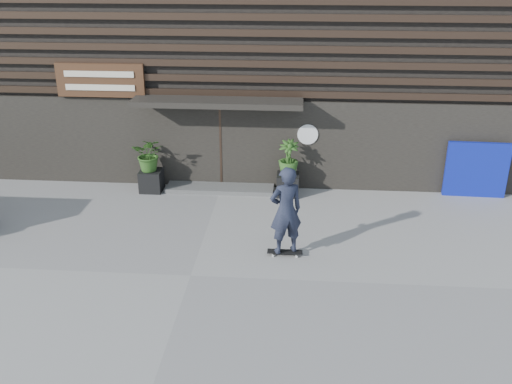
# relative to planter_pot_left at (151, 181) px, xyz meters

# --- Properties ---
(ground) EXTENTS (80.00, 80.00, 0.00)m
(ground) POSITION_rel_planter_pot_left_xyz_m (1.90, -4.40, -0.30)
(ground) COLOR gray
(ground) RESTS_ON ground
(entrance_step) EXTENTS (3.00, 0.80, 0.12)m
(entrance_step) POSITION_rel_planter_pot_left_xyz_m (1.90, 0.20, -0.24)
(entrance_step) COLOR #51514E
(entrance_step) RESTS_ON ground
(planter_pot_left) EXTENTS (0.60, 0.60, 0.60)m
(planter_pot_left) POSITION_rel_planter_pot_left_xyz_m (0.00, 0.00, 0.00)
(planter_pot_left) COLOR black
(planter_pot_left) RESTS_ON ground
(bamboo_left) EXTENTS (0.86, 0.75, 0.96)m
(bamboo_left) POSITION_rel_planter_pot_left_xyz_m (0.00, 0.00, 0.78)
(bamboo_left) COLOR #2D591E
(bamboo_left) RESTS_ON planter_pot_left
(planter_pot_right) EXTENTS (0.60, 0.60, 0.60)m
(planter_pot_right) POSITION_rel_planter_pot_left_xyz_m (3.80, 0.00, 0.00)
(planter_pot_right) COLOR black
(planter_pot_right) RESTS_ON ground
(bamboo_right) EXTENTS (0.54, 0.54, 0.96)m
(bamboo_right) POSITION_rel_planter_pot_left_xyz_m (3.80, 0.00, 0.78)
(bamboo_right) COLOR #2D591E
(bamboo_right) RESTS_ON planter_pot_right
(blue_tarp) EXTENTS (1.64, 0.18, 1.54)m
(blue_tarp) POSITION_rel_planter_pot_left_xyz_m (8.86, 0.30, 0.47)
(blue_tarp) COLOR #0B1696
(blue_tarp) RESTS_ON ground
(building) EXTENTS (18.00, 11.00, 8.00)m
(building) POSITION_rel_planter_pot_left_xyz_m (1.90, 5.56, 3.69)
(building) COLOR black
(building) RESTS_ON ground
(skateboarder) EXTENTS (0.85, 0.72, 2.09)m
(skateboarder) POSITION_rel_planter_pot_left_xyz_m (3.83, -3.38, 0.79)
(skateboarder) COLOR black
(skateboarder) RESTS_ON ground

